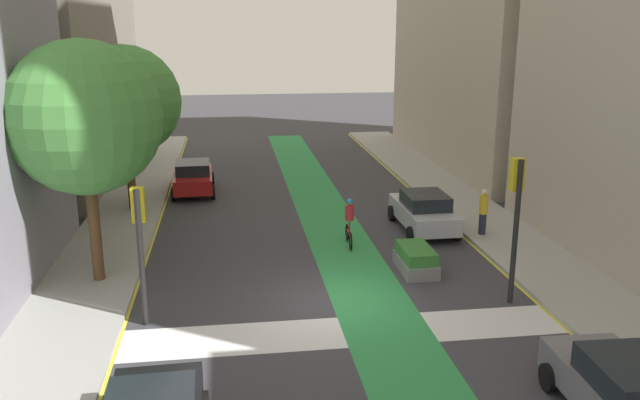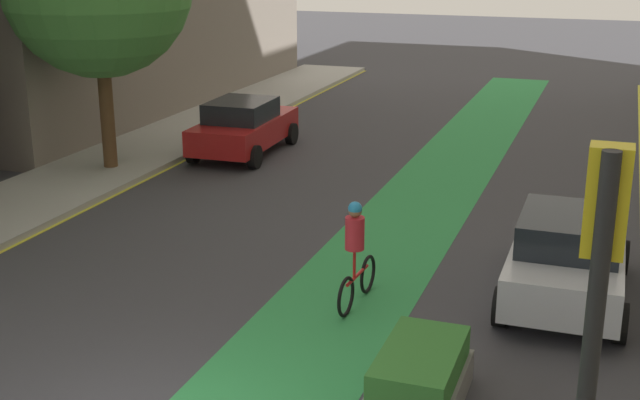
% 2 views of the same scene
% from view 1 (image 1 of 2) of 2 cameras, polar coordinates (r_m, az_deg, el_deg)
% --- Properties ---
extents(ground_plane, '(120.00, 120.00, 0.00)m').
position_cam_1_polar(ground_plane, '(19.67, 1.22, -8.89)').
color(ground_plane, '#38383D').
extents(bike_lane_paint, '(2.40, 60.00, 0.01)m').
position_cam_1_polar(bike_lane_paint, '(19.87, 4.44, -8.68)').
color(bike_lane_paint, '#2D8C47').
rests_on(bike_lane_paint, ground_plane).
extents(crosswalk_band, '(12.00, 1.80, 0.01)m').
position_cam_1_polar(crosswalk_band, '(17.89, 2.26, -11.47)').
color(crosswalk_band, silver).
rests_on(crosswalk_band, ground_plane).
extents(sidewalk_left, '(3.00, 60.00, 0.15)m').
position_cam_1_polar(sidewalk_left, '(19.96, -20.86, -9.35)').
color(sidewalk_left, '#9E9E99').
rests_on(sidewalk_left, ground_plane).
extents(curb_stripe_left, '(0.16, 60.00, 0.01)m').
position_cam_1_polar(curb_stripe_left, '(19.70, -16.53, -9.51)').
color(curb_stripe_left, yellow).
rests_on(curb_stripe_left, ground_plane).
extents(sidewalk_right, '(3.00, 60.00, 0.15)m').
position_cam_1_polar(sidewalk_right, '(22.04, 21.00, -7.03)').
color(sidewalk_right, '#9E9E99').
rests_on(sidewalk_right, ground_plane).
extents(curb_stripe_right, '(0.16, 60.00, 0.01)m').
position_cam_1_polar(curb_stripe_right, '(21.40, 17.43, -7.57)').
color(curb_stripe_right, yellow).
rests_on(curb_stripe_right, ground_plane).
extents(traffic_signal_near_right, '(0.35, 0.52, 4.34)m').
position_cam_1_polar(traffic_signal_near_right, '(19.54, 16.81, -0.27)').
color(traffic_signal_near_right, black).
rests_on(traffic_signal_near_right, ground_plane).
extents(traffic_signal_near_left, '(0.35, 0.52, 3.85)m').
position_cam_1_polar(traffic_signal_near_left, '(18.05, -15.53, -2.50)').
color(traffic_signal_near_left, black).
rests_on(traffic_signal_near_left, ground_plane).
extents(car_red_left_far, '(2.13, 4.26, 1.57)m').
position_cam_1_polar(car_red_left_far, '(32.42, -11.05, 2.02)').
color(car_red_left_far, '#A51919').
rests_on(car_red_left_far, ground_plane).
extents(car_silver_right_far, '(2.03, 4.21, 1.57)m').
position_cam_1_polar(car_silver_right_far, '(26.28, 9.08, -0.97)').
color(car_silver_right_far, '#B2B7BF').
rests_on(car_silver_right_far, ground_plane).
extents(car_grey_right_near, '(2.16, 4.27, 1.57)m').
position_cam_1_polar(car_grey_right_near, '(15.07, 25.28, -15.05)').
color(car_grey_right_near, slate).
rests_on(car_grey_right_near, ground_plane).
extents(cyclist_in_lane, '(0.32, 1.73, 1.86)m').
position_cam_1_polar(cyclist_in_lane, '(24.08, 2.58, -1.87)').
color(cyclist_in_lane, black).
rests_on(cyclist_in_lane, ground_plane).
extents(pedestrian_sidewalk_right_a, '(0.34, 0.34, 1.79)m').
position_cam_1_polar(pedestrian_sidewalk_right_a, '(25.76, 14.12, -0.95)').
color(pedestrian_sidewalk_right_a, '#262638').
rests_on(pedestrian_sidewalk_right_a, sidewalk_right).
extents(street_tree_near, '(4.66, 4.66, 7.50)m').
position_cam_1_polar(street_tree_near, '(20.82, -19.96, 6.76)').
color(street_tree_near, brown).
rests_on(street_tree_near, sidewalk_left).
extents(street_tree_far, '(4.73, 4.73, 7.08)m').
position_cam_1_polar(street_tree_far, '(29.10, -16.71, 8.29)').
color(street_tree_far, brown).
rests_on(street_tree_far, sidewalk_left).
extents(median_planter, '(1.09, 2.02, 0.85)m').
position_cam_1_polar(median_planter, '(22.06, 8.40, -5.20)').
color(median_planter, slate).
rests_on(median_planter, ground_plane).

